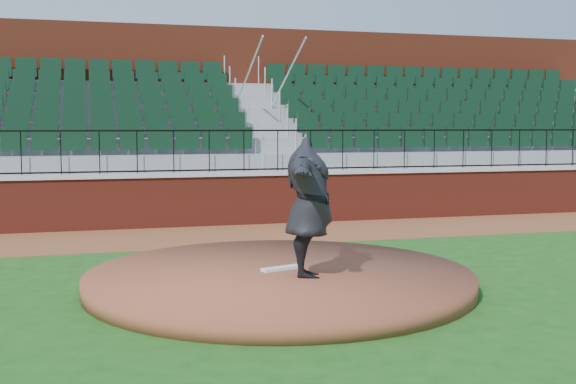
# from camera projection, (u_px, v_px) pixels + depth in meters

# --- Properties ---
(ground) EXTENTS (90.00, 90.00, 0.00)m
(ground) POSITION_uv_depth(u_px,v_px,m) (315.00, 287.00, 10.70)
(ground) COLOR #194B15
(ground) RESTS_ON ground
(warning_track) EXTENTS (34.00, 3.20, 0.01)m
(warning_track) POSITION_uv_depth(u_px,v_px,m) (241.00, 234.00, 15.88)
(warning_track) COLOR brown
(warning_track) RESTS_ON ground
(field_wall) EXTENTS (34.00, 0.35, 1.20)m
(field_wall) POSITION_uv_depth(u_px,v_px,m) (227.00, 200.00, 17.36)
(field_wall) COLOR maroon
(field_wall) RESTS_ON ground
(wall_cap) EXTENTS (34.00, 0.45, 0.10)m
(wall_cap) POSITION_uv_depth(u_px,v_px,m) (227.00, 174.00, 17.29)
(wall_cap) COLOR #B7B7B7
(wall_cap) RESTS_ON field_wall
(wall_railing) EXTENTS (34.00, 0.05, 1.00)m
(wall_railing) POSITION_uv_depth(u_px,v_px,m) (227.00, 151.00, 17.24)
(wall_railing) COLOR black
(wall_railing) RESTS_ON wall_cap
(seating_stands) EXTENTS (34.00, 5.10, 4.60)m
(seating_stands) POSITION_uv_depth(u_px,v_px,m) (208.00, 130.00, 19.81)
(seating_stands) COLOR gray
(seating_stands) RESTS_ON ground
(concourse_wall) EXTENTS (34.00, 0.50, 5.50)m
(concourse_wall) POSITION_uv_depth(u_px,v_px,m) (194.00, 115.00, 22.45)
(concourse_wall) COLOR maroon
(concourse_wall) RESTS_ON ground
(pitchers_mound) EXTENTS (5.76, 5.76, 0.25)m
(pitchers_mound) POSITION_uv_depth(u_px,v_px,m) (280.00, 279.00, 10.68)
(pitchers_mound) COLOR brown
(pitchers_mound) RESTS_ON ground
(pitching_rubber) EXTENTS (0.68, 0.36, 0.04)m
(pitching_rubber) POSITION_uv_depth(u_px,v_px,m) (282.00, 268.00, 10.75)
(pitching_rubber) COLOR white
(pitching_rubber) RESTS_ON pitchers_mound
(pitcher) EXTENTS (1.36, 2.55, 2.00)m
(pitcher) POSITION_uv_depth(u_px,v_px,m) (309.00, 208.00, 10.16)
(pitcher) COLOR black
(pitcher) RESTS_ON pitchers_mound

